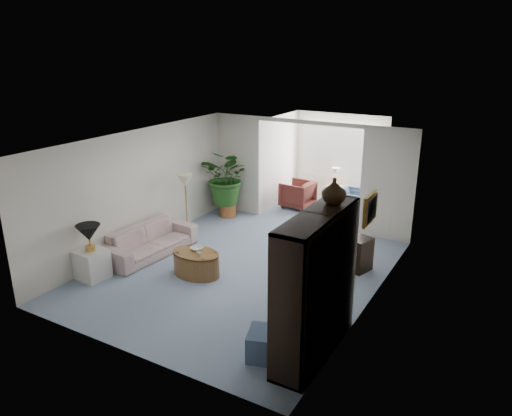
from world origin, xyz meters
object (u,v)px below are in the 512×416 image
Objects in this scene: sofa at (150,241)px; coffee_bowl at (197,249)px; floor_lamp at (185,180)px; entertainment_cabinet at (316,285)px; coffee_table at (196,263)px; sunroom_table at (334,195)px; ottoman at (266,344)px; end_table at (92,264)px; sunroom_chair_maroon at (298,194)px; framed_picture at (371,209)px; wingback_chair at (316,247)px; cabinet_urn at (334,191)px; side_table_dark at (355,253)px; sunroom_chair_blue at (352,203)px; plant_pot at (228,210)px; table_lamp at (89,233)px; coffee_cup at (199,254)px.

sofa is 1.35m from coffee_bowl.
entertainment_cabinet is (4.34, -2.75, -0.22)m from floor_lamp.
coffee_table is 5.37m from sunroom_table.
sunroom_table is (-1.68, 6.91, 0.05)m from ottoman.
sunroom_chair_maroon is at bearing 74.99° from end_table.
wingback_chair is (-1.30, 1.00, -1.30)m from framed_picture.
framed_picture is at bearing 77.67° from cabinet_urn.
floor_lamp is 0.55× the size of side_table_dark.
wingback_chair is 1.14× the size of sunroom_chair_blue.
coffee_table is at bearing 146.17° from ottoman.
ottoman is 1.23× the size of plant_pot.
sunroom_table is at bearing 82.66° from coffee_table.
plant_pot is (0.30, 4.14, -0.11)m from end_table.
sunroom_chair_maroon is (1.22, 1.51, 0.20)m from plant_pot.
ottoman is at bearing -34.91° from coffee_bowl.
cabinet_urn reaches higher than sunroom_table.
sunroom_chair_maroon is at bearing 117.27° from entertainment_cabinet.
coffee_bowl is 2.95m from ottoman.
coffee_bowl is 4.72m from sunroom_chair_blue.
ottoman is at bearing -39.99° from floor_lamp.
table_lamp is 0.46× the size of coffee_table.
table_lamp is 1.24× the size of cabinet_urn.
coffee_table is 1.07× the size of wingback_chair.
sunroom_chair_maroon is (-3.17, 4.14, -1.34)m from framed_picture.
cabinet_urn reaches higher than ottoman.
framed_picture is 5.12m from end_table.
coffee_table is 2.84m from ottoman.
side_table_dark is 0.83× the size of sunroom_chair_maroon.
framed_picture is 1.41× the size of cabinet_urn.
coffee_bowl is 0.29× the size of sunroom_chair_maroon.
sofa is 5.14m from sunroom_chair_blue.
sunroom_chair_blue is (2.72, 1.51, 0.19)m from plant_pot.
side_table_dark reaches higher than sofa.
side_table_dark is at bearing 97.46° from entertainment_cabinet.
side_table_dark reaches higher than end_table.
sofa is 5.86× the size of cabinet_urn.
sunroom_chair_blue is (-1.67, 4.14, -1.35)m from framed_picture.
table_lamp is 1.95× the size of coffee_bowl.
coffee_table is 10.19× the size of coffee_cup.
sofa is 1.37m from end_table.
floor_lamp is 2.22m from coffee_bowl.
coffee_table is at bearing 35.53° from wingback_chair.
ottoman is 0.63× the size of sunroom_chair_blue.
framed_picture reaches higher than coffee_bowl.
side_table_dark reaches higher than plant_pot.
wingback_chair is at bearing -3.49° from floor_lamp.
coffee_bowl is 0.64× the size of cabinet_urn.
sunroom_table is (0.75, 0.75, -0.11)m from sunroom_chair_maroon.
plant_pot is (-1.43, 3.17, -0.33)m from coffee_cup.
coffee_cup is at bearing -95.64° from sunroom_table.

